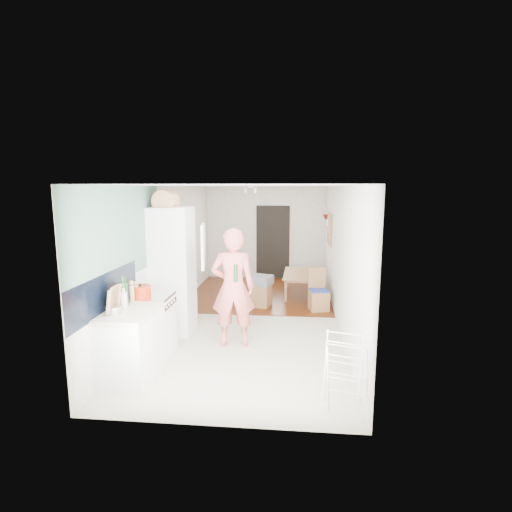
% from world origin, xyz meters
% --- Properties ---
extents(room_shell, '(3.20, 7.00, 2.50)m').
position_xyz_m(room_shell, '(0.00, 0.00, 1.25)').
color(room_shell, white).
rests_on(room_shell, ground).
extents(floor, '(3.20, 7.00, 0.01)m').
position_xyz_m(floor, '(0.00, 0.00, 0.00)').
color(floor, beige).
rests_on(floor, ground).
extents(wood_floor_overlay, '(3.20, 3.30, 0.01)m').
position_xyz_m(wood_floor_overlay, '(0.00, 1.85, 0.01)').
color(wood_floor_overlay, '#562A0A').
rests_on(wood_floor_overlay, room_shell).
extents(sage_wall_panel, '(0.02, 3.00, 1.30)m').
position_xyz_m(sage_wall_panel, '(-1.59, -2.00, 1.85)').
color(sage_wall_panel, slate).
rests_on(sage_wall_panel, room_shell).
extents(tile_splashback, '(0.02, 1.90, 0.50)m').
position_xyz_m(tile_splashback, '(-1.59, -2.55, 1.15)').
color(tile_splashback, black).
rests_on(tile_splashback, room_shell).
extents(doorway_recess, '(0.90, 0.04, 2.00)m').
position_xyz_m(doorway_recess, '(0.20, 3.48, 1.00)').
color(doorway_recess, black).
rests_on(doorway_recess, room_shell).
extents(base_cabinet, '(0.60, 0.90, 0.86)m').
position_xyz_m(base_cabinet, '(-1.30, -2.55, 0.43)').
color(base_cabinet, white).
rests_on(base_cabinet, room_shell).
extents(worktop, '(0.62, 0.92, 0.06)m').
position_xyz_m(worktop, '(-1.30, -2.55, 0.89)').
color(worktop, beige).
rests_on(worktop, room_shell).
extents(range_cooker, '(0.60, 0.60, 0.88)m').
position_xyz_m(range_cooker, '(-1.30, -1.80, 0.44)').
color(range_cooker, white).
rests_on(range_cooker, room_shell).
extents(cooker_top, '(0.60, 0.60, 0.04)m').
position_xyz_m(cooker_top, '(-1.30, -1.80, 0.90)').
color(cooker_top, silver).
rests_on(cooker_top, room_shell).
extents(fridge_housing, '(0.66, 0.66, 2.15)m').
position_xyz_m(fridge_housing, '(-1.27, -0.78, 1.07)').
color(fridge_housing, white).
rests_on(fridge_housing, room_shell).
extents(fridge_door, '(0.14, 0.56, 0.70)m').
position_xyz_m(fridge_door, '(-0.66, -1.08, 1.55)').
color(fridge_door, white).
rests_on(fridge_door, room_shell).
extents(fridge_interior, '(0.02, 0.52, 0.66)m').
position_xyz_m(fridge_interior, '(-0.96, -0.78, 1.55)').
color(fridge_interior, white).
rests_on(fridge_interior, room_shell).
extents(pinboard, '(0.03, 0.90, 0.70)m').
position_xyz_m(pinboard, '(1.58, 1.90, 1.55)').
color(pinboard, tan).
rests_on(pinboard, room_shell).
extents(pinboard_frame, '(0.00, 0.94, 0.74)m').
position_xyz_m(pinboard_frame, '(1.57, 1.90, 1.55)').
color(pinboard_frame, olive).
rests_on(pinboard_frame, room_shell).
extents(wall_sconce, '(0.18, 0.18, 0.16)m').
position_xyz_m(wall_sconce, '(1.54, 2.55, 1.75)').
color(wall_sconce, maroon).
rests_on(wall_sconce, room_shell).
extents(person, '(0.87, 0.63, 2.20)m').
position_xyz_m(person, '(-0.15, -1.29, 1.10)').
color(person, '#E26A62').
rests_on(person, floor).
extents(dining_table, '(0.73, 1.28, 0.44)m').
position_xyz_m(dining_table, '(1.00, 1.80, 0.22)').
color(dining_table, olive).
rests_on(dining_table, floor).
extents(dining_chair, '(0.43, 0.43, 0.86)m').
position_xyz_m(dining_chair, '(1.30, 0.65, 0.43)').
color(dining_chair, olive).
rests_on(dining_chair, floor).
extents(stool, '(0.44, 0.44, 0.47)m').
position_xyz_m(stool, '(0.12, 0.81, 0.23)').
color(stool, olive).
rests_on(stool, floor).
extents(grey_drape, '(0.54, 0.54, 0.19)m').
position_xyz_m(grey_drape, '(0.10, 0.82, 0.56)').
color(grey_drape, slate).
rests_on(grey_drape, stool).
extents(drying_rack, '(0.52, 0.50, 0.84)m').
position_xyz_m(drying_rack, '(1.38, -2.98, 0.42)').
color(drying_rack, white).
rests_on(drying_rack, floor).
extents(bread_bin, '(0.45, 0.44, 0.20)m').
position_xyz_m(bread_bin, '(-1.32, -0.86, 2.25)').
color(bread_bin, tan).
rests_on(bread_bin, fridge_housing).
extents(red_casserole, '(0.36, 0.36, 0.18)m').
position_xyz_m(red_casserole, '(-1.37, -1.96, 1.01)').
color(red_casserole, red).
rests_on(red_casserole, cooker_top).
extents(steel_pan, '(0.22, 0.22, 0.09)m').
position_xyz_m(steel_pan, '(-1.44, -2.68, 0.97)').
color(steel_pan, silver).
rests_on(steel_pan, worktop).
extents(held_bottle, '(0.06, 0.06, 0.27)m').
position_xyz_m(held_bottle, '(-0.09, -1.40, 1.19)').
color(held_bottle, '#19441D').
rests_on(held_bottle, person).
extents(bottle_a, '(0.09, 0.09, 0.33)m').
position_xyz_m(bottle_a, '(-1.43, -2.39, 1.09)').
color(bottle_a, '#19441D').
rests_on(bottle_a, worktop).
extents(bottle_b, '(0.08, 0.08, 0.30)m').
position_xyz_m(bottle_b, '(-1.44, -2.31, 1.07)').
color(bottle_b, '#19441D').
rests_on(bottle_b, worktop).
extents(bottle_c, '(0.10, 0.10, 0.21)m').
position_xyz_m(bottle_c, '(-1.41, -2.44, 1.03)').
color(bottle_c, beige).
rests_on(bottle_c, worktop).
extents(pepper_mill_front, '(0.07, 0.07, 0.24)m').
position_xyz_m(pepper_mill_front, '(-1.41, -2.18, 1.04)').
color(pepper_mill_front, tan).
rests_on(pepper_mill_front, worktop).
extents(pepper_mill_back, '(0.06, 0.06, 0.20)m').
position_xyz_m(pepper_mill_back, '(-1.41, -2.02, 1.02)').
color(pepper_mill_back, tan).
rests_on(pepper_mill_back, worktop).
extents(chopping_boards, '(0.08, 0.26, 0.34)m').
position_xyz_m(chopping_boards, '(-1.45, -2.64, 1.09)').
color(chopping_boards, tan).
rests_on(chopping_boards, worktop).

